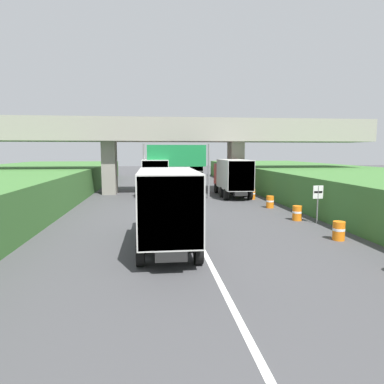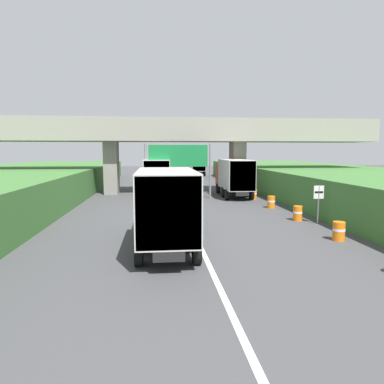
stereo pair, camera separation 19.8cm
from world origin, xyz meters
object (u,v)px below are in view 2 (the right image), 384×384
at_px(car_black, 159,171).
at_px(car_yellow, 156,175).
at_px(speed_limit_sign, 318,199).
at_px(construction_barrel_3, 298,213).
at_px(construction_barrel_4, 271,202).
at_px(truck_green, 166,204).
at_px(construction_barrel_2, 339,231).
at_px(overhead_highway_sign, 178,159).
at_px(truck_red, 234,176).
at_px(truck_blue, 197,164).
at_px(truck_orange, 157,175).
at_px(construction_barrel_5, 253,194).

height_order(car_black, car_yellow, same).
distance_m(speed_limit_sign, construction_barrel_3, 1.61).
height_order(speed_limit_sign, construction_barrel_4, speed_limit_sign).
relative_size(truck_green, construction_barrel_2, 8.11).
height_order(overhead_highway_sign, truck_red, overhead_highway_sign).
height_order(car_black, construction_barrel_4, car_black).
height_order(car_black, construction_barrel_3, car_black).
xyz_separation_m(truck_blue, car_black, (-6.68, -1.57, -1.08)).
height_order(construction_barrel_3, construction_barrel_4, same).
relative_size(overhead_highway_sign, truck_orange, 0.81).
distance_m(construction_barrel_3, construction_barrel_5, 9.45).
xyz_separation_m(overhead_highway_sign, construction_barrel_5, (6.53, -1.08, -3.07)).
relative_size(truck_orange, construction_barrel_5, 8.11).
bearing_deg(car_yellow, speed_limit_sign, -73.09).
height_order(truck_green, construction_barrel_5, truck_green).
xyz_separation_m(truck_red, construction_barrel_5, (1.33, -2.04, -1.47)).
bearing_deg(car_yellow, truck_blue, 56.75).
xyz_separation_m(truck_orange, truck_blue, (7.01, 27.18, 0.00)).
xyz_separation_m(truck_blue, construction_barrel_2, (1.52, -45.22, -1.47)).
height_order(speed_limit_sign, car_yellow, speed_limit_sign).
xyz_separation_m(construction_barrel_3, construction_barrel_4, (-0.07, 4.72, 0.00)).
bearing_deg(speed_limit_sign, overhead_highway_sign, 122.77).
bearing_deg(construction_barrel_4, car_black, 103.32).
bearing_deg(overhead_highway_sign, truck_blue, 80.32).
bearing_deg(speed_limit_sign, truck_blue, 93.16).
distance_m(truck_blue, construction_barrel_3, 40.55).
relative_size(overhead_highway_sign, car_yellow, 1.43).
bearing_deg(truck_orange, construction_barrel_2, -64.70).
xyz_separation_m(truck_blue, car_yellow, (-7.05, -10.75, -1.08)).
distance_m(truck_blue, car_black, 6.94).
distance_m(construction_barrel_3, construction_barrel_4, 4.72).
relative_size(speed_limit_sign, truck_green, 0.31).
relative_size(car_black, construction_barrel_4, 4.56).
xyz_separation_m(car_yellow, construction_barrel_3, (8.54, -29.74, -0.40)).
height_order(speed_limit_sign, construction_barrel_3, speed_limit_sign).
bearing_deg(car_yellow, truck_orange, -89.87).
relative_size(truck_blue, construction_barrel_3, 8.11).
bearing_deg(overhead_highway_sign, truck_green, -95.51).
xyz_separation_m(construction_barrel_2, construction_barrel_3, (-0.02, 4.72, 0.00)).
height_order(speed_limit_sign, construction_barrel_2, speed_limit_sign).
distance_m(truck_blue, construction_barrel_4, 35.83).
height_order(construction_barrel_2, construction_barrel_3, same).
relative_size(car_black, car_yellow, 1.00).
bearing_deg(construction_barrel_3, construction_barrel_4, 90.87).
distance_m(truck_red, construction_barrel_5, 2.84).
distance_m(truck_green, construction_barrel_3, 9.74).
relative_size(construction_barrel_2, construction_barrel_4, 1.00).
bearing_deg(construction_barrel_5, car_black, 105.36).
bearing_deg(car_yellow, car_black, 87.67).
bearing_deg(truck_red, construction_barrel_5, -56.86).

